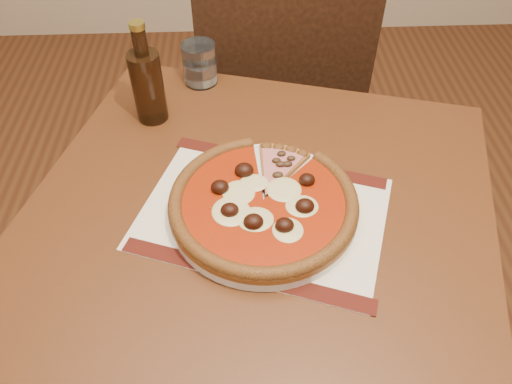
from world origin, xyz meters
TOP-DOWN VIEW (x-y plane):
  - table at (-0.65, 0.96)m, footprint 0.99×0.99m
  - chair_far at (-0.56, 1.61)m, footprint 0.47×0.47m
  - placemat at (-0.64, 0.95)m, footprint 0.48×0.41m
  - plate at (-0.64, 0.95)m, footprint 0.32×0.32m
  - pizza at (-0.64, 0.95)m, footprint 0.32×0.32m
  - ham_slice at (-0.60, 1.03)m, footprint 0.09×0.14m
  - water_glass at (-0.76, 1.36)m, footprint 0.09×0.09m
  - bottle at (-0.86, 1.23)m, footprint 0.06×0.06m

SIDE VIEW (x-z plane):
  - chair_far at x=-0.56m, z-range 0.07..1.02m
  - table at x=-0.65m, z-range 0.27..1.02m
  - placemat at x=-0.64m, z-range 0.75..0.75m
  - plate at x=-0.64m, z-range 0.75..0.77m
  - ham_slice at x=-0.60m, z-range 0.77..0.79m
  - pizza at x=-0.64m, z-range 0.76..0.80m
  - water_glass at x=-0.76m, z-range 0.75..0.84m
  - bottle at x=-0.86m, z-range 0.73..0.94m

